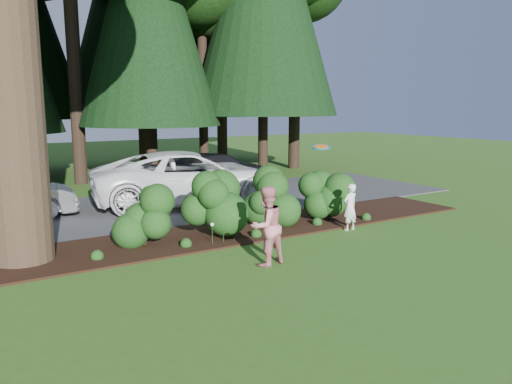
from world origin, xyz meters
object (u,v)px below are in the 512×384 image
at_px(car_white_suv, 190,178).
at_px(child, 350,207).
at_px(adult, 266,226).
at_px(car_dark_suv, 217,170).
at_px(car_silver_wagon, 0,197).
at_px(frisbee, 321,147).

bearing_deg(car_white_suv, child, -148.28).
bearing_deg(adult, car_dark_suv, -120.56).
xyz_separation_m(car_silver_wagon, car_white_suv, (5.68, -0.64, 0.20)).
bearing_deg(child, adult, 12.73).
distance_m(car_dark_suv, frisbee, 8.17).
xyz_separation_m(car_silver_wagon, car_dark_suv, (8.01, 1.85, 0.02)).
relative_size(car_silver_wagon, frisbee, 8.24).
height_order(car_dark_suv, child, car_dark_suv).
height_order(car_silver_wagon, child, car_silver_wagon).
bearing_deg(car_white_suv, car_silver_wagon, 93.75).
relative_size(car_dark_suv, frisbee, 9.65).
relative_size(car_white_suv, adult, 3.83).
height_order(car_silver_wagon, frisbee, frisbee).
xyz_separation_m(car_white_suv, adult, (-1.35, -6.79, -0.08)).
bearing_deg(car_dark_suv, adult, 148.77).
bearing_deg(frisbee, car_silver_wagon, 138.46).
bearing_deg(car_dark_suv, child, 169.21).
relative_size(car_silver_wagon, car_dark_suv, 0.85).
bearing_deg(car_silver_wagon, car_white_suv, -90.80).
bearing_deg(child, car_white_suv, -75.87).
height_order(car_white_suv, car_dark_suv, car_white_suv).
bearing_deg(frisbee, car_white_suv, 102.27).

